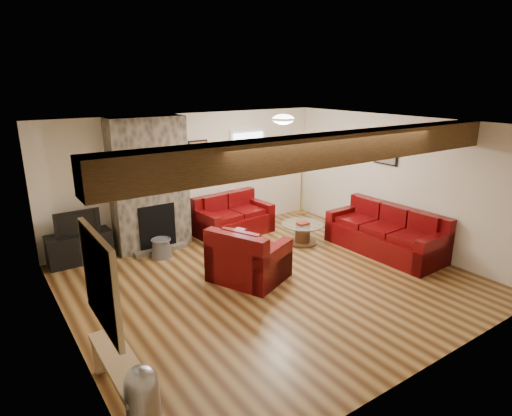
{
  "coord_description": "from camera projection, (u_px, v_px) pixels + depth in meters",
  "views": [
    {
      "loc": [
        -3.76,
        -5.05,
        3.13
      ],
      "look_at": [
        -0.02,
        0.4,
        1.14
      ],
      "focal_mm": 30.0,
      "sensor_mm": 36.0,
      "label": 1
    }
  ],
  "objects": [
    {
      "name": "artwork_right",
      "position": [
        386.0,
        154.0,
        8.26
      ],
      "size": [
        0.06,
        0.55,
        0.42
      ],
      "primitive_type": null,
      "color": "black",
      "rests_on": "room"
    },
    {
      "name": "hatch_window",
      "position": [
        101.0,
        281.0,
        3.72
      ],
      "size": [
        0.08,
        1.0,
        0.9
      ],
      "primitive_type": null,
      "color": "tan",
      "rests_on": "room"
    },
    {
      "name": "pedal_bin",
      "position": [
        143.0,
        404.0,
        3.78
      ],
      "size": [
        0.35,
        0.35,
        0.76
      ],
      "primitive_type": null,
      "rotation": [
        0.0,
        0.0,
        -0.16
      ],
      "color": "#A0A0A5",
      "rests_on": "floor"
    },
    {
      "name": "coal_bucket",
      "position": [
        161.0,
        248.0,
        7.82
      ],
      "size": [
        0.38,
        0.38,
        0.35
      ],
      "primitive_type": null,
      "color": "slate",
      "rests_on": "floor"
    },
    {
      "name": "room",
      "position": [
        272.0,
        207.0,
        6.57
      ],
      "size": [
        8.0,
        8.0,
        8.0
      ],
      "color": "#4F2F15",
      "rests_on": "ground"
    },
    {
      "name": "loveseat",
      "position": [
        234.0,
        215.0,
        8.93
      ],
      "size": [
        1.61,
        1.02,
        0.82
      ],
      "primitive_type": null,
      "rotation": [
        0.0,
        0.0,
        0.08
      ],
      "color": "#450408",
      "rests_on": "floor"
    },
    {
      "name": "sofa_three",
      "position": [
        385.0,
        231.0,
        7.98
      ],
      "size": [
        0.98,
        2.22,
        0.85
      ],
      "primitive_type": null,
      "rotation": [
        0.0,
        0.0,
        -1.54
      ],
      "color": "#450408",
      "rests_on": "floor"
    },
    {
      "name": "back_window",
      "position": [
        248.0,
        155.0,
        9.35
      ],
      "size": [
        0.9,
        0.08,
        1.1
      ],
      "primitive_type": null,
      "color": "white",
      "rests_on": "room"
    },
    {
      "name": "floor_lamp",
      "position": [
        302.0,
        158.0,
        10.05
      ],
      "size": [
        0.41,
        0.41,
        1.6
      ],
      "color": "tan",
      "rests_on": "floor"
    },
    {
      "name": "coffee_table",
      "position": [
        303.0,
        234.0,
        8.45
      ],
      "size": [
        0.84,
        0.84,
        0.44
      ],
      "color": "#402414",
      "rests_on": "floor"
    },
    {
      "name": "pine_bench",
      "position": [
        122.0,
        381.0,
        4.27
      ],
      "size": [
        0.3,
        1.28,
        0.48
      ],
      "primitive_type": null,
      "color": "tan",
      "rests_on": "floor"
    },
    {
      "name": "artwork_back",
      "position": [
        198.0,
        153.0,
        8.66
      ],
      "size": [
        0.42,
        0.06,
        0.52
      ],
      "primitive_type": null,
      "color": "black",
      "rests_on": "room"
    },
    {
      "name": "ceiling_dome",
      "position": [
        283.0,
        121.0,
        7.42
      ],
      "size": [
        0.4,
        0.4,
        0.18
      ],
      "primitive_type": null,
      "color": "white",
      "rests_on": "room"
    },
    {
      "name": "oak_beam",
      "position": [
        333.0,
        149.0,
        5.27
      ],
      "size": [
        6.0,
        0.36,
        0.38
      ],
      "primitive_type": "cube",
      "color": "#351E0F",
      "rests_on": "room"
    },
    {
      "name": "chimney_breast",
      "position": [
        150.0,
        186.0,
        8.0
      ],
      "size": [
        1.4,
        0.67,
        2.5
      ],
      "color": "#3B352E",
      "rests_on": "floor"
    },
    {
      "name": "tv_cabinet",
      "position": [
        80.0,
        248.0,
        7.58
      ],
      "size": [
        1.08,
        0.43,
        0.54
      ],
      "primitive_type": "cube",
      "color": "black",
      "rests_on": "floor"
    },
    {
      "name": "armchair_red",
      "position": [
        249.0,
        253.0,
        6.9
      ],
      "size": [
        1.32,
        1.39,
        0.88
      ],
      "primitive_type": null,
      "rotation": [
        0.0,
        0.0,
        1.99
      ],
      "color": "#450408",
      "rests_on": "floor"
    },
    {
      "name": "television",
      "position": [
        76.0,
        222.0,
        7.43
      ],
      "size": [
        0.76,
        0.1,
        0.44
      ],
      "primitive_type": "imported",
      "color": "black",
      "rests_on": "tv_cabinet"
    }
  ]
}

